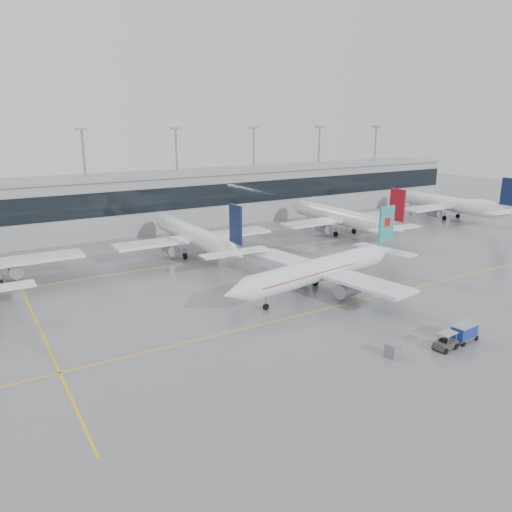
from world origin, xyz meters
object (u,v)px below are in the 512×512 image
air_canada_jet (324,269)px  baggage_cart (464,331)px  gse_unit (393,350)px  baggage_tug (445,344)px

air_canada_jet → baggage_cart: size_ratio=10.21×
air_canada_jet → gse_unit: air_canada_jet is taller
baggage_cart → gse_unit: baggage_cart is taller
baggage_cart → air_canada_jet: bearing=92.6°
gse_unit → baggage_tug: bearing=-21.6°
baggage_tug → gse_unit: baggage_tug is taller
air_canada_jet → baggage_cart: air_canada_jet is taller
baggage_cart → baggage_tug: bearing=-180.0°
baggage_cart → gse_unit: 9.80m
air_canada_jet → baggage_tug: bearing=79.4°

